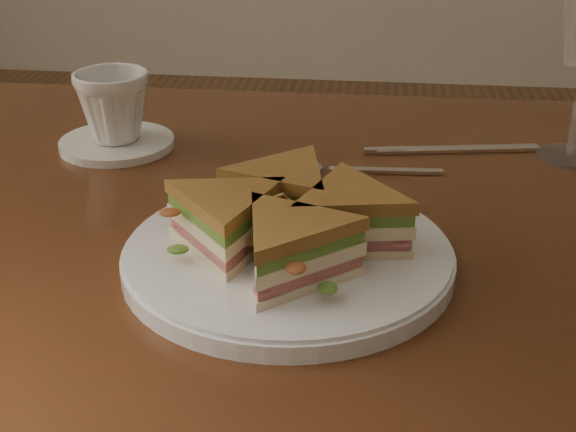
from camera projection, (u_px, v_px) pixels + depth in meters
The scene contains 8 objects.
table at pixel (327, 294), 0.87m from camera, with size 1.20×0.80×0.75m.
plate at pixel (288, 258), 0.72m from camera, with size 0.30×0.30×0.02m, color white.
sandwich_wedges at pixel (288, 221), 0.70m from camera, with size 0.25×0.25×0.06m.
crisps_mound at pixel (288, 225), 0.70m from camera, with size 0.09×0.09×0.05m, color #C26F18, non-canonical shape.
spoon at pixel (323, 168), 0.92m from camera, with size 0.18×0.03×0.01m.
knife at pixel (446, 150), 0.97m from camera, with size 0.21×0.05×0.00m.
saucer at pixel (117, 143), 0.99m from camera, with size 0.14×0.14×0.01m, color white.
coffee_cup at pixel (113, 106), 0.96m from camera, with size 0.09×0.09×0.08m, color white.
Camera 1 is at (0.04, -0.74, 1.11)m, focal length 50.00 mm.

